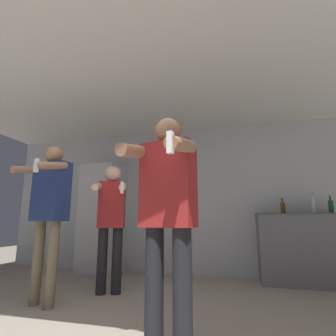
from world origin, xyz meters
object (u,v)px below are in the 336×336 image
(refrigerator, at_px, (102,218))
(bottle_amber_bourbon, at_px, (313,206))
(bottle_short_whiskey, at_px, (283,207))
(bottle_clear_vodka, at_px, (331,206))
(person_woman_foreground, at_px, (167,209))
(person_spectator_back, at_px, (111,216))
(person_man_side, at_px, (49,202))

(refrigerator, distance_m, bottle_amber_bourbon, 3.42)
(refrigerator, xyz_separation_m, bottle_short_whiskey, (3.00, -0.02, 0.16))
(bottle_clear_vodka, height_order, person_woman_foreground, person_woman_foreground)
(refrigerator, distance_m, bottle_clear_vodka, 3.64)
(bottle_short_whiskey, height_order, person_spectator_back, person_spectator_back)
(bottle_clear_vodka, xyz_separation_m, bottle_short_whiskey, (-0.64, 0.00, -0.01))
(person_woman_foreground, bearing_deg, bottle_clear_vodka, 52.93)
(person_man_side, bearing_deg, person_woman_foreground, -23.49)
(bottle_clear_vodka, height_order, person_spectator_back, person_spectator_back)
(bottle_short_whiskey, xyz_separation_m, person_spectator_back, (-2.26, -1.09, -0.15))
(refrigerator, distance_m, bottle_short_whiskey, 3.00)
(bottle_short_whiskey, bearing_deg, person_woman_foreground, -115.92)
(refrigerator, height_order, bottle_amber_bourbon, refrigerator)
(bottle_amber_bourbon, height_order, person_woman_foreground, person_woman_foreground)
(person_man_side, xyz_separation_m, person_spectator_back, (0.47, 0.62, -0.15))
(bottle_clear_vodka, distance_m, bottle_amber_bourbon, 0.23)
(refrigerator, height_order, bottle_short_whiskey, refrigerator)
(bottle_amber_bourbon, xyz_separation_m, bottle_short_whiskey, (-0.41, 0.00, -0.01))
(person_man_side, bearing_deg, bottle_clear_vodka, 26.85)
(bottle_short_whiskey, bearing_deg, bottle_clear_vodka, -0.00)
(bottle_clear_vodka, distance_m, person_woman_foreground, 2.99)
(bottle_amber_bourbon, height_order, person_spectator_back, person_spectator_back)
(bottle_amber_bourbon, distance_m, person_spectator_back, 2.89)
(person_woman_foreground, bearing_deg, bottle_short_whiskey, 64.08)
(bottle_amber_bourbon, xyz_separation_m, person_spectator_back, (-2.67, -1.09, -0.16))
(bottle_amber_bourbon, relative_size, bottle_short_whiskey, 1.13)
(refrigerator, relative_size, bottle_short_whiskey, 7.34)
(bottle_clear_vodka, xyz_separation_m, bottle_amber_bourbon, (-0.23, 0.00, 0.01))
(refrigerator, height_order, bottle_clear_vodka, refrigerator)
(bottle_amber_bourbon, bearing_deg, person_woman_foreground, -123.42)
(person_woman_foreground, distance_m, person_man_side, 1.71)
(bottle_clear_vodka, height_order, bottle_amber_bourbon, bottle_amber_bourbon)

